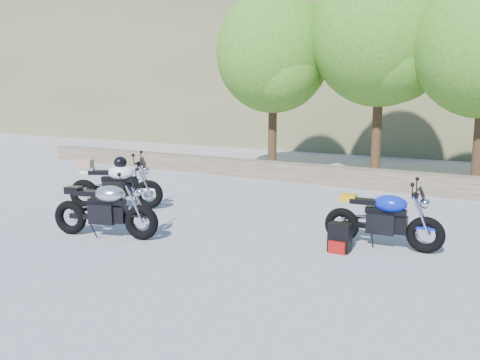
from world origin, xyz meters
name	(u,v)px	position (x,y,z in m)	size (l,w,h in m)	color
ground	(200,229)	(0.00, 0.00, 0.00)	(90.00, 90.00, 0.00)	gray
stone_wall	(323,175)	(0.00, 5.50, 0.25)	(22.00, 0.55, 0.50)	brown
tree_decid_left	(275,57)	(-2.39, 7.14, 3.63)	(3.67, 3.67, 5.62)	#382314
tree_decid_mid	(384,37)	(0.91, 7.54, 4.04)	(4.08, 4.08, 6.24)	#382314
silver_bike	(106,210)	(-0.99, -1.22, 0.46)	(1.84, 0.79, 0.95)	black
white_bike	(115,183)	(-2.46, 0.35, 0.54)	(1.80, 1.10, 1.10)	black
blue_bike	(383,219)	(3.00, 0.67, 0.44)	(1.80, 0.57, 0.90)	black
backpack	(340,238)	(2.52, 0.12, 0.21)	(0.33, 0.29, 0.43)	black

